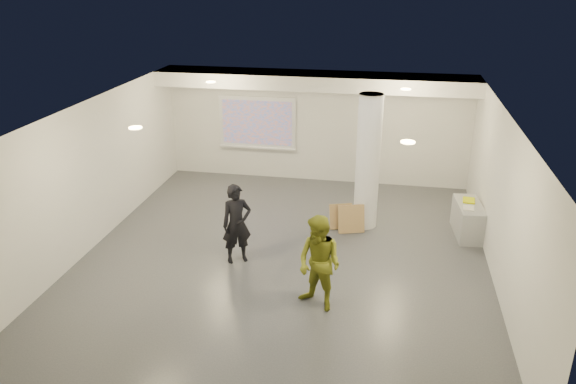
% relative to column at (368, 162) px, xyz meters
% --- Properties ---
extents(floor, '(8.00, 9.00, 0.01)m').
position_rel_column_xyz_m(floor, '(-1.50, -1.80, -1.50)').
color(floor, '#3C3F44').
rests_on(floor, ground).
extents(ceiling, '(8.00, 9.00, 0.01)m').
position_rel_column_xyz_m(ceiling, '(-1.50, -1.80, 1.50)').
color(ceiling, silver).
rests_on(ceiling, floor).
extents(wall_back, '(8.00, 0.01, 3.00)m').
position_rel_column_xyz_m(wall_back, '(-1.50, 2.70, 0.00)').
color(wall_back, silver).
rests_on(wall_back, floor).
extents(wall_front, '(8.00, 0.01, 3.00)m').
position_rel_column_xyz_m(wall_front, '(-1.50, -6.30, 0.00)').
color(wall_front, silver).
rests_on(wall_front, floor).
extents(wall_left, '(0.01, 9.00, 3.00)m').
position_rel_column_xyz_m(wall_left, '(-5.50, -1.80, 0.00)').
color(wall_left, silver).
rests_on(wall_left, floor).
extents(wall_right, '(0.01, 9.00, 3.00)m').
position_rel_column_xyz_m(wall_right, '(2.50, -1.80, 0.00)').
color(wall_right, silver).
rests_on(wall_right, floor).
extents(soffit_band, '(8.00, 1.10, 0.36)m').
position_rel_column_xyz_m(soffit_band, '(-1.50, 2.15, 1.32)').
color(soffit_band, white).
rests_on(soffit_band, ceiling).
extents(downlight_nw, '(0.22, 0.22, 0.02)m').
position_rel_column_xyz_m(downlight_nw, '(-3.70, 0.70, 1.48)').
color(downlight_nw, '#FFDA84').
rests_on(downlight_nw, ceiling).
extents(downlight_ne, '(0.22, 0.22, 0.02)m').
position_rel_column_xyz_m(downlight_ne, '(0.70, 0.70, 1.48)').
color(downlight_ne, '#FFDA84').
rests_on(downlight_ne, ceiling).
extents(downlight_sw, '(0.22, 0.22, 0.02)m').
position_rel_column_xyz_m(downlight_sw, '(-3.70, -3.30, 1.48)').
color(downlight_sw, '#FFDA84').
rests_on(downlight_sw, ceiling).
extents(downlight_se, '(0.22, 0.22, 0.02)m').
position_rel_column_xyz_m(downlight_se, '(0.70, -3.30, 1.48)').
color(downlight_se, '#FFDA84').
rests_on(downlight_se, ceiling).
extents(column, '(0.52, 0.52, 3.00)m').
position_rel_column_xyz_m(column, '(0.00, 0.00, 0.00)').
color(column, white).
rests_on(column, floor).
extents(projection_screen, '(2.10, 0.13, 1.42)m').
position_rel_column_xyz_m(projection_screen, '(-3.10, 2.65, 0.03)').
color(projection_screen, white).
rests_on(projection_screen, wall_back).
extents(credenza, '(0.61, 1.26, 0.71)m').
position_rel_column_xyz_m(credenza, '(2.22, -0.06, -1.14)').
color(credenza, gray).
rests_on(credenza, floor).
extents(papers_stack, '(0.25, 0.30, 0.02)m').
position_rel_column_xyz_m(papers_stack, '(2.16, -0.30, -0.78)').
color(papers_stack, silver).
rests_on(papers_stack, credenza).
extents(postit_pad, '(0.28, 0.36, 0.03)m').
position_rel_column_xyz_m(postit_pad, '(2.21, 0.12, -0.77)').
color(postit_pad, '#CFDC03').
rests_on(postit_pad, credenza).
extents(cardboard_back, '(0.60, 0.35, 0.62)m').
position_rel_column_xyz_m(cardboard_back, '(-0.27, -0.41, -1.19)').
color(cardboard_back, '#A27E4D').
rests_on(cardboard_back, floor).
extents(cardboard_front, '(0.56, 0.37, 0.56)m').
position_rel_column_xyz_m(cardboard_front, '(-0.51, -0.24, -1.22)').
color(cardboard_front, '#A27E4D').
rests_on(cardboard_front, floor).
extents(woman, '(0.70, 0.62, 1.60)m').
position_rel_column_xyz_m(woman, '(-2.38, -2.12, -0.70)').
color(woman, black).
rests_on(woman, floor).
extents(man, '(1.02, 0.96, 1.68)m').
position_rel_column_xyz_m(man, '(-0.59, -3.44, -0.66)').
color(man, olive).
rests_on(man, floor).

